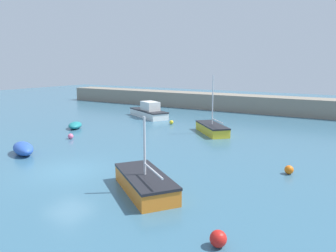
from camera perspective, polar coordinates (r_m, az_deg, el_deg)
ground_plane at (r=19.71m, az=-17.03°, el=-7.78°), size 120.00×120.00×0.20m
harbor_breakwater at (r=43.84m, az=12.47°, el=3.95°), size 56.62×3.48×2.08m
rowboat_white_midwater at (r=24.13m, az=-23.92°, el=-3.60°), size 2.93×2.19×0.83m
motorboat_with_cabin at (r=37.59m, az=-3.34°, el=2.51°), size 6.29×4.63×1.84m
dinghy_near_pier at (r=32.28m, az=-15.87°, el=0.13°), size 2.35×2.56×0.60m
sailboat_short_mast at (r=15.79m, az=-4.02°, el=-9.86°), size 4.74×4.13×3.63m
sailboat_twin_hulled at (r=29.00m, az=7.67°, el=-0.45°), size 4.35×4.41×5.09m
mooring_buoy_pink at (r=27.82m, az=-16.60°, el=-1.73°), size 0.44×0.44×0.44m
mooring_buoy_orange at (r=19.45m, az=20.33°, el=-7.15°), size 0.49×0.49×0.49m
mooring_buoy_yellow at (r=33.24m, az=0.60°, el=0.67°), size 0.41×0.41×0.41m
mooring_buoy_red at (r=11.60m, az=8.74°, el=-18.83°), size 0.58×0.58×0.58m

